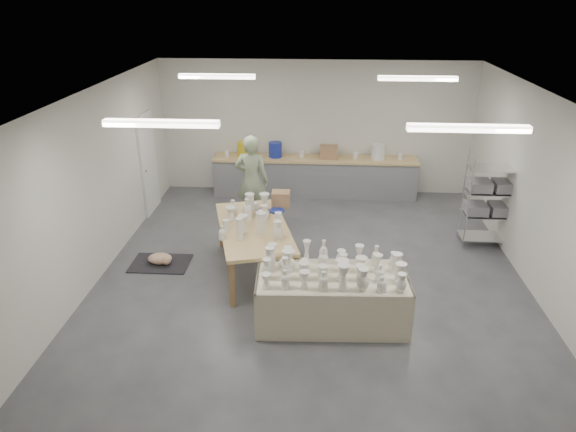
# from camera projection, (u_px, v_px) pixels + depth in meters

# --- Properties ---
(room) EXTENTS (8.00, 8.02, 3.00)m
(room) POSITION_uv_depth(u_px,v_px,m) (306.00, 157.00, 7.82)
(room) COLOR #424449
(room) RESTS_ON ground
(back_counter) EXTENTS (4.60, 0.60, 1.24)m
(back_counter) POSITION_uv_depth(u_px,v_px,m) (314.00, 175.00, 11.73)
(back_counter) COLOR tan
(back_counter) RESTS_ON ground
(wire_shelf) EXTENTS (0.88, 0.48, 1.80)m
(wire_shelf) POSITION_uv_depth(u_px,v_px,m) (490.00, 199.00, 9.30)
(wire_shelf) COLOR silver
(wire_shelf) RESTS_ON ground
(drying_table) EXTENTS (2.17, 1.10, 1.12)m
(drying_table) POSITION_uv_depth(u_px,v_px,m) (331.00, 295.00, 7.27)
(drying_table) COLOR olive
(drying_table) RESTS_ON ground
(work_table) EXTENTS (1.62, 2.39, 1.20)m
(work_table) POSITION_uv_depth(u_px,v_px,m) (256.00, 222.00, 8.54)
(work_table) COLOR tan
(work_table) RESTS_ON ground
(rug) EXTENTS (1.00, 0.70, 0.02)m
(rug) POSITION_uv_depth(u_px,v_px,m) (161.00, 263.00, 8.96)
(rug) COLOR black
(rug) RESTS_ON ground
(cat) EXTENTS (0.47, 0.37, 0.18)m
(cat) POSITION_uv_depth(u_px,v_px,m) (161.00, 259.00, 8.90)
(cat) COLOR white
(cat) RESTS_ON rug
(potter) EXTENTS (0.72, 0.52, 1.85)m
(potter) POSITION_uv_depth(u_px,v_px,m) (252.00, 181.00, 10.14)
(potter) COLOR #98AA83
(potter) RESTS_ON ground
(red_stool) EXTENTS (0.42, 0.42, 0.35)m
(red_stool) POSITION_uv_depth(u_px,v_px,m) (254.00, 204.00, 10.63)
(red_stool) COLOR #A51F17
(red_stool) RESTS_ON ground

